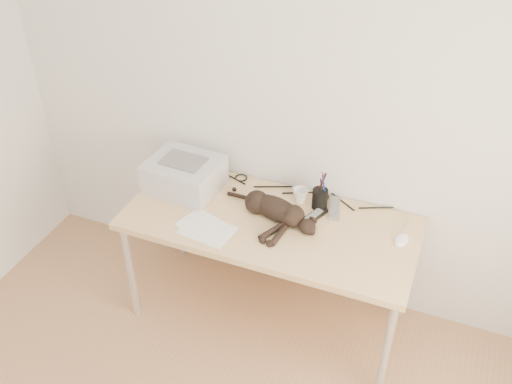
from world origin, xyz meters
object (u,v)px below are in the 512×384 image
at_px(printer, 184,174).
at_px(cat, 273,209).
at_px(mug, 300,196).
at_px(pen_cup, 320,198).
at_px(desk, 275,230).
at_px(mouse, 402,238).

xyz_separation_m(printer, cat, (0.58, -0.08, -0.03)).
height_order(mug, pen_cup, pen_cup).
height_order(desk, mouse, mouse).
bearing_deg(mouse, desk, -168.78).
relative_size(printer, mug, 4.76).
bearing_deg(mug, pen_cup, -5.63).
bearing_deg(pen_cup, mug, 174.37).
height_order(printer, mug, printer).
bearing_deg(pen_cup, cat, -138.24).
relative_size(printer, pen_cup, 1.89).
bearing_deg(desk, pen_cup, 31.17).
relative_size(mug, mouse, 0.77).
bearing_deg(desk, cat, -82.08).
bearing_deg(pen_cup, printer, -172.23).
relative_size(cat, mouse, 5.06).
height_order(cat, mug, cat).
height_order(cat, mouse, cat).
distance_m(mug, pen_cup, 0.12).
distance_m(printer, mug, 0.68).
relative_size(desk, mug, 18.16).
relative_size(desk, printer, 3.82).
height_order(cat, pen_cup, pen_cup).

